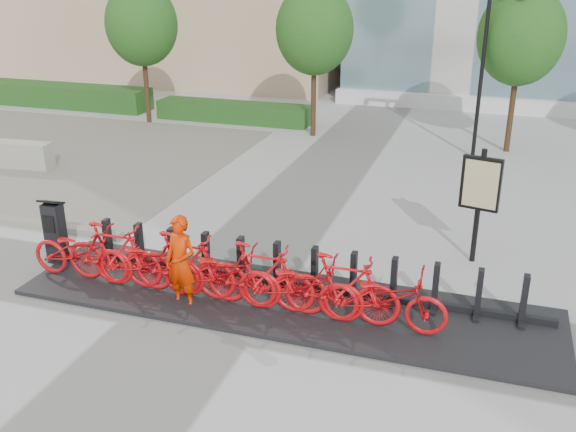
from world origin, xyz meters
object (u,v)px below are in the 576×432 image
(jersey_barrier, at_px, (19,155))
(map_sign, at_px, (480,189))
(bike_0, at_px, (80,252))
(worker_red, at_px, (181,263))
(kiosk, at_px, (55,231))

(jersey_barrier, relative_size, map_sign, 0.85)
(bike_0, relative_size, worker_red, 1.20)
(bike_0, bearing_deg, kiosk, 62.34)
(kiosk, relative_size, worker_red, 0.79)
(bike_0, height_order, jersey_barrier, bike_0)
(kiosk, height_order, map_sign, map_sign)
(bike_0, xyz_separation_m, jersey_barrier, (-6.13, 5.72, -0.23))
(worker_red, distance_m, map_sign, 5.96)
(jersey_barrier, bearing_deg, bike_0, -48.62)
(bike_0, xyz_separation_m, worker_red, (2.25, -0.27, 0.24))
(jersey_barrier, xyz_separation_m, map_sign, (13.14, -2.48, 1.17))
(bike_0, height_order, kiosk, kiosk)
(map_sign, bearing_deg, jersey_barrier, -177.70)
(jersey_barrier, bearing_deg, worker_red, -41.17)
(kiosk, bearing_deg, jersey_barrier, 131.20)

